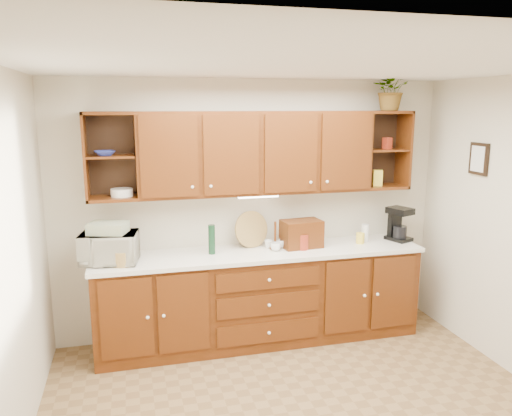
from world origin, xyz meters
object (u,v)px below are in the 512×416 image
microwave (109,248)px  bread_box (301,234)px  coffee_maker (398,224)px  potted_plant (391,89)px

microwave → bread_box: (1.86, 0.06, -0.00)m
microwave → coffee_maker: 2.94m
microwave → coffee_maker: size_ratio=1.42×
bread_box → coffee_maker: bearing=-5.0°
microwave → potted_plant: size_ratio=1.18×
bread_box → potted_plant: potted_plant is taller
coffee_maker → potted_plant: size_ratio=0.83×
microwave → potted_plant: bearing=11.8°
microwave → bread_box: 1.86m
microwave → potted_plant: (2.81, 0.13, 1.42)m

